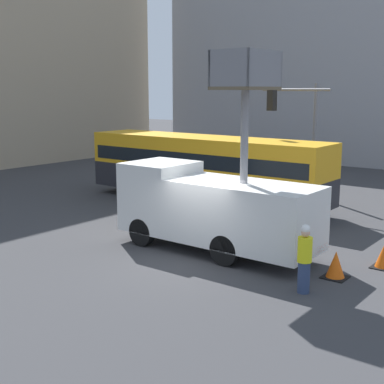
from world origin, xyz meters
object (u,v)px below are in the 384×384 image
utility_truck (214,205)px  city_bus (204,165)px  road_worker_near_truck (304,259)px  road_worker_directing (272,199)px  traffic_cone_near_truck (384,256)px  traffic_light_pole (299,121)px  traffic_cone_mid_road (336,265)px

utility_truck → city_bus: size_ratio=0.56×
city_bus → road_worker_near_truck: size_ratio=6.59×
utility_truck → road_worker_directing: utility_truck is taller
road_worker_near_truck → road_worker_directing: 7.77m
city_bus → utility_truck: bearing=147.8°
city_bus → traffic_cone_near_truck: bearing=176.1°
road_worker_directing → traffic_cone_near_truck: size_ratio=2.48×
utility_truck → city_bus: (5.79, 4.67, 0.29)m
road_worker_near_truck → traffic_cone_near_truck: road_worker_near_truck is taller
traffic_light_pole → traffic_cone_mid_road: (-9.15, -5.86, -3.43)m
utility_truck → traffic_light_pole: utility_truck is taller
traffic_light_pole → traffic_cone_mid_road: bearing=-147.4°
city_bus → road_worker_directing: 4.38m
city_bus → traffic_cone_mid_road: 10.70m
traffic_light_pole → road_worker_near_truck: size_ratio=3.00×
road_worker_directing → city_bus: bearing=-88.9°
traffic_light_pole → utility_truck: bearing=-169.9°
road_worker_directing → traffic_cone_near_truck: bearing=76.5°
traffic_cone_near_truck → traffic_cone_mid_road: (-1.70, 0.79, 0.02)m
utility_truck → traffic_cone_mid_road: bearing=-89.6°
traffic_cone_near_truck → traffic_cone_mid_road: bearing=155.1°
road_worker_near_truck → traffic_light_pole: bearing=-91.0°
city_bus → traffic_cone_near_truck: size_ratio=16.28×
city_bus → road_worker_near_truck: city_bus is taller
utility_truck → road_worker_directing: (4.75, 0.52, -0.63)m
city_bus → traffic_cone_mid_road: city_bus is taller
road_worker_near_truck → road_worker_directing: size_ratio=1.00×
traffic_cone_near_truck → road_worker_directing: bearing=61.4°
road_worker_near_truck → utility_truck: bearing=-49.9°
city_bus → road_worker_near_truck: (-7.35, -8.69, -0.92)m
city_bus → traffic_light_pole: bearing=-113.1°
road_worker_near_truck → traffic_cone_mid_road: size_ratio=2.37×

